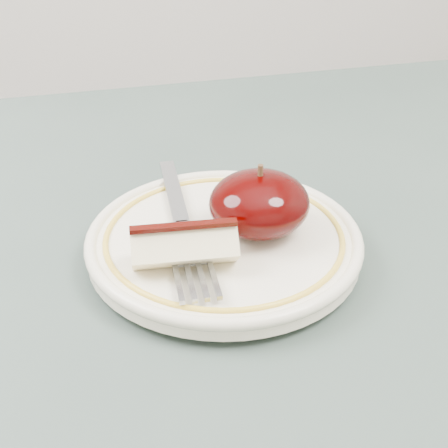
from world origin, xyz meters
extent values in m
cylinder|color=brown|center=(0.40, 0.40, 0.35)|extent=(0.05, 0.05, 0.71)
cube|color=#3F4E46|center=(0.00, 0.00, 0.73)|extent=(0.90, 0.90, 0.04)
cylinder|color=white|center=(0.01, 0.07, 0.75)|extent=(0.11, 0.11, 0.01)
cylinder|color=white|center=(0.01, 0.07, 0.76)|extent=(0.20, 0.20, 0.01)
torus|color=white|center=(0.01, 0.07, 0.77)|extent=(0.20, 0.20, 0.01)
torus|color=gold|center=(0.01, 0.07, 0.77)|extent=(0.18, 0.18, 0.00)
ellipsoid|color=black|center=(0.03, 0.07, 0.79)|extent=(0.07, 0.07, 0.05)
cylinder|color=#472D19|center=(0.03, 0.07, 0.82)|extent=(0.00, 0.00, 0.01)
cube|color=#FEEEBB|center=(-0.03, 0.04, 0.78)|extent=(0.07, 0.04, 0.03)
cube|color=#320401|center=(-0.03, 0.04, 0.80)|extent=(0.07, 0.01, 0.00)
cube|color=#92949A|center=(-0.02, 0.13, 0.77)|extent=(0.02, 0.10, 0.00)
cube|color=#92949A|center=(-0.02, 0.07, 0.77)|extent=(0.01, 0.03, 0.00)
cube|color=#92949A|center=(-0.02, 0.04, 0.77)|extent=(0.03, 0.03, 0.00)
cube|color=#92949A|center=(-0.02, 0.01, 0.77)|extent=(0.01, 0.04, 0.00)
cube|color=#92949A|center=(-0.02, 0.01, 0.77)|extent=(0.01, 0.04, 0.00)
cube|color=#92949A|center=(-0.03, 0.01, 0.77)|extent=(0.01, 0.04, 0.00)
cube|color=#92949A|center=(-0.04, 0.01, 0.77)|extent=(0.01, 0.04, 0.00)
camera|label=1|loc=(-0.09, -0.30, 1.02)|focal=50.00mm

